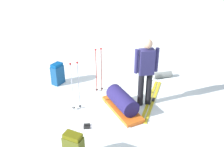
{
  "coord_description": "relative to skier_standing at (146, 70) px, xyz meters",
  "views": [
    {
      "loc": [
        -0.77,
        -5.65,
        3.62
      ],
      "look_at": [
        0.0,
        0.0,
        0.7
      ],
      "focal_mm": 41.79,
      "sensor_mm": 36.0,
      "label": 1
    }
  ],
  "objects": [
    {
      "name": "ground_plane",
      "position": [
        -0.74,
        0.4,
        -0.95
      ],
      "size": [
        80.0,
        80.0,
        0.0
      ],
      "primitive_type": "plane",
      "color": "white"
    },
    {
      "name": "ski_pair_near",
      "position": [
        0.23,
        0.14,
        -0.94
      ],
      "size": [
        1.03,
        1.85,
        0.05
      ],
      "color": "gold",
      "rests_on": "ground_plane"
    },
    {
      "name": "skier_standing",
      "position": [
        0.0,
        0.0,
        0.0
      ],
      "size": [
        0.57,
        0.24,
        1.7
      ],
      "color": "black",
      "rests_on": "ground_plane"
    },
    {
      "name": "backpack_bright",
      "position": [
        -2.15,
        1.35,
        -0.65
      ],
      "size": [
        0.38,
        0.4,
        0.62
      ],
      "color": "navy",
      "rests_on": "ground_plane"
    },
    {
      "name": "sleeping_mat_rolled",
      "position": [
        0.89,
        1.3,
        -0.86
      ],
      "size": [
        0.56,
        0.23,
        0.18
      ],
      "primitive_type": "cylinder",
      "rotation": [
        0.0,
        1.57,
        0.09
      ],
      "color": "slate",
      "rests_on": "ground_plane"
    },
    {
      "name": "ski_pair_far",
      "position": [
        -1.44,
        -0.72,
        -0.94
      ],
      "size": [
        1.89,
        0.3,
        0.05
      ],
      "color": "silver",
      "rests_on": "ground_plane"
    },
    {
      "name": "gear_sled",
      "position": [
        -0.58,
        -0.19,
        -0.73
      ],
      "size": [
        0.85,
        1.37,
        0.49
      ],
      "color": "orange",
      "rests_on": "ground_plane"
    },
    {
      "name": "ski_poles_planted_near",
      "position": [
        -1.04,
        0.78,
        -0.27
      ],
      "size": [
        0.21,
        0.11,
        1.23
      ],
      "color": "maroon",
      "rests_on": "ground_plane"
    },
    {
      "name": "ski_poles_planted_far",
      "position": [
        -1.64,
        0.01,
        -0.26
      ],
      "size": [
        0.22,
        0.12,
        1.24
      ],
      "color": "#ADB1C4",
      "rests_on": "ground_plane"
    }
  ]
}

